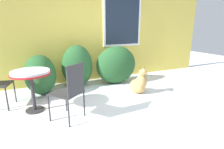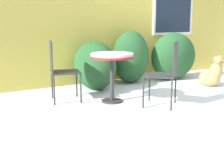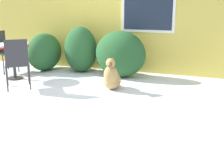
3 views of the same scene
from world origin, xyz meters
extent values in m
plane|color=silver|center=(0.00, 0.00, 0.00)|extent=(16.00, 16.00, 0.00)
cube|color=#DBC14C|center=(0.00, 2.20, 1.51)|extent=(8.00, 0.06, 3.02)
cube|color=white|center=(1.04, 2.16, 1.67)|extent=(1.23, 0.04, 1.42)
cube|color=#1E2838|center=(1.04, 2.14, 1.67)|extent=(1.11, 0.01, 1.30)
ellipsoid|color=#235128|center=(-1.38, 1.62, 0.45)|extent=(0.71, 1.05, 0.91)
ellipsoid|color=#235128|center=(-0.47, 1.75, 0.54)|extent=(0.79, 0.67, 1.08)
ellipsoid|color=#235128|center=(0.58, 1.59, 0.52)|extent=(1.14, 0.67, 1.03)
cylinder|color=#2D2D30|center=(-1.56, 0.68, 0.01)|extent=(0.33, 0.33, 0.03)
cylinder|color=#2D2D30|center=(-1.56, 0.68, 0.36)|extent=(0.06, 0.06, 0.68)
cylinder|color=red|center=(-1.56, 0.68, 0.72)|extent=(0.69, 0.69, 0.03)
cylinder|color=silver|center=(-1.56, 0.68, 0.75)|extent=(0.66, 0.66, 0.04)
cube|color=#2D2D30|center=(-2.15, 1.12, 0.47)|extent=(0.54, 0.54, 0.02)
cylinder|color=#2D2D30|center=(-2.01, 0.87, 0.23)|extent=(0.02, 0.02, 0.46)
cylinder|color=#2D2D30|center=(-1.90, 1.27, 0.23)|extent=(0.02, 0.02, 0.46)
cylinder|color=#2D2D30|center=(-2.30, 1.37, 0.23)|extent=(0.02, 0.02, 0.46)
cube|color=#2D2D30|center=(-1.04, 0.13, 0.47)|extent=(0.62, 0.62, 0.02)
cube|color=#2D2D30|center=(-0.91, -0.03, 0.72)|extent=(0.33, 0.27, 0.50)
cylinder|color=#2D2D30|center=(-1.01, 0.42, 0.23)|extent=(0.02, 0.02, 0.46)
cylinder|color=#2D2D30|center=(-1.33, 0.16, 0.23)|extent=(0.02, 0.02, 0.46)
cylinder|color=#2D2D30|center=(-0.76, 0.10, 0.23)|extent=(0.02, 0.02, 0.46)
cylinder|color=#2D2D30|center=(-1.07, -0.15, 0.23)|extent=(0.02, 0.02, 0.46)
ellipsoid|color=tan|center=(0.70, 0.68, 0.16)|extent=(0.41, 0.47, 0.33)
ellipsoid|color=tan|center=(0.72, 0.55, 0.31)|extent=(0.30, 0.28, 0.36)
sphere|color=tan|center=(0.73, 0.52, 0.54)|extent=(0.17, 0.17, 0.17)
cone|color=brown|center=(0.75, 0.40, 0.53)|extent=(0.11, 0.11, 0.10)
ellipsoid|color=brown|center=(0.68, 0.53, 0.60)|extent=(0.04, 0.03, 0.08)
ellipsoid|color=brown|center=(0.77, 0.54, 0.60)|extent=(0.04, 0.03, 0.08)
ellipsoid|color=tan|center=(0.67, 0.87, 0.07)|extent=(0.10, 0.21, 0.06)
camera|label=1|loc=(-1.47, -2.65, 1.52)|focal=28.00mm
camera|label=2|loc=(-3.76, -3.03, 1.22)|focal=45.00mm
camera|label=3|loc=(2.42, -4.24, 1.60)|focal=45.00mm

